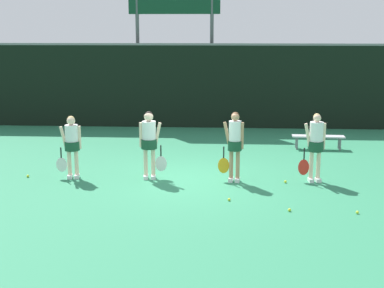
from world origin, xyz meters
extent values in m
plane|color=#2D7F56|center=(0.00, 0.00, 0.00)|extent=(140.00, 140.00, 0.00)
cube|color=black|center=(0.00, 7.23, 1.55)|extent=(60.00, 0.06, 3.11)
cube|color=slate|center=(0.00, 7.23, 3.15)|extent=(60.00, 0.08, 0.08)
cylinder|color=#515156|center=(-2.63, 8.04, 2.85)|extent=(0.14, 0.14, 5.70)
cylinder|color=#515156|center=(0.26, 8.04, 2.85)|extent=(0.14, 0.14, 5.70)
cube|color=#B2B2B7|center=(3.74, 3.74, 0.41)|extent=(1.63, 0.42, 0.04)
cylinder|color=slate|center=(4.41, 3.84, 0.19)|extent=(0.06, 0.06, 0.39)
cylinder|color=slate|center=(4.40, 3.59, 0.19)|extent=(0.06, 0.06, 0.39)
cylinder|color=slate|center=(3.08, 3.89, 0.19)|extent=(0.06, 0.06, 0.39)
cylinder|color=slate|center=(3.07, 3.63, 0.19)|extent=(0.06, 0.06, 0.39)
cylinder|color=beige|center=(-2.97, 0.01, 0.38)|extent=(0.10, 0.10, 0.76)
cylinder|color=beige|center=(-3.15, -0.02, 0.38)|extent=(0.10, 0.10, 0.76)
cube|color=white|center=(-2.97, -0.02, 0.04)|extent=(0.14, 0.25, 0.09)
cube|color=white|center=(-3.14, -0.05, 0.04)|extent=(0.14, 0.25, 0.09)
cylinder|color=#16422B|center=(-3.06, -0.01, 0.84)|extent=(0.37, 0.37, 0.23)
cylinder|color=white|center=(-3.06, -0.01, 1.07)|extent=(0.33, 0.33, 0.61)
sphere|color=beige|center=(-3.06, -0.01, 1.48)|extent=(0.21, 0.21, 0.21)
sphere|color=#D8B772|center=(-3.06, 0.01, 1.51)|extent=(0.19, 0.19, 0.19)
cylinder|color=beige|center=(-3.26, -0.04, 1.05)|extent=(0.21, 0.10, 0.59)
cylinder|color=beige|center=(-2.87, 0.02, 1.05)|extent=(0.08, 0.08, 0.58)
cylinder|color=black|center=(-3.34, -0.07, 0.68)|extent=(0.03, 0.03, 0.27)
ellipsoid|color=silver|center=(-3.34, -0.07, 0.36)|extent=(0.28, 0.03, 0.37)
cylinder|color=beige|center=(-1.02, 0.08, 0.41)|extent=(0.10, 0.10, 0.82)
cylinder|color=beige|center=(-1.21, 0.06, 0.41)|extent=(0.10, 0.10, 0.82)
cube|color=white|center=(-1.02, 0.05, 0.04)|extent=(0.13, 0.25, 0.09)
cube|color=white|center=(-1.21, 0.03, 0.04)|extent=(0.13, 0.25, 0.09)
cylinder|color=#16422B|center=(-1.11, 0.07, 0.90)|extent=(0.40, 0.40, 0.24)
cylinder|color=white|center=(-1.11, 0.07, 1.15)|extent=(0.35, 0.35, 0.66)
sphere|color=beige|center=(-1.11, 0.07, 1.59)|extent=(0.23, 0.23, 0.23)
sphere|color=black|center=(-1.12, 0.09, 1.62)|extent=(0.21, 0.21, 0.21)
cylinder|color=beige|center=(-0.90, 0.09, 1.13)|extent=(0.21, 0.10, 0.63)
cylinder|color=beige|center=(-1.32, 0.05, 1.13)|extent=(0.08, 0.08, 0.62)
cylinder|color=black|center=(-0.82, 0.07, 0.73)|extent=(0.03, 0.03, 0.28)
ellipsoid|color=silver|center=(-0.82, 0.07, 0.39)|extent=(0.30, 0.03, 0.39)
cylinder|color=tan|center=(1.11, -0.08, 0.42)|extent=(0.10, 0.10, 0.83)
cylinder|color=tan|center=(0.95, -0.06, 0.42)|extent=(0.10, 0.10, 0.83)
cube|color=white|center=(1.11, -0.11, 0.04)|extent=(0.14, 0.25, 0.09)
cube|color=white|center=(0.95, -0.09, 0.04)|extent=(0.14, 0.25, 0.09)
cylinder|color=#16422B|center=(1.03, -0.07, 0.92)|extent=(0.34, 0.34, 0.24)
cylinder|color=white|center=(1.03, -0.07, 1.18)|extent=(0.30, 0.30, 0.70)
sphere|color=tan|center=(1.03, -0.07, 1.63)|extent=(0.20, 0.20, 0.20)
sphere|color=#4C331E|center=(1.03, -0.05, 1.66)|extent=(0.19, 0.19, 0.19)
cylinder|color=tan|center=(0.84, -0.05, 1.17)|extent=(0.22, 0.10, 0.66)
cylinder|color=tan|center=(1.21, -0.10, 1.17)|extent=(0.08, 0.08, 0.66)
cylinder|color=black|center=(0.76, -0.06, 0.74)|extent=(0.03, 0.03, 0.29)
ellipsoid|color=orange|center=(0.76, -0.06, 0.40)|extent=(0.28, 0.03, 0.39)
cylinder|color=beige|center=(3.11, 0.06, 0.41)|extent=(0.10, 0.10, 0.82)
cylinder|color=beige|center=(2.93, 0.03, 0.41)|extent=(0.10, 0.10, 0.82)
cube|color=white|center=(3.12, 0.03, 0.04)|extent=(0.14, 0.25, 0.09)
cube|color=white|center=(2.94, 0.00, 0.04)|extent=(0.14, 0.25, 0.09)
cylinder|color=#16422B|center=(3.02, 0.04, 0.90)|extent=(0.38, 0.38, 0.25)
cylinder|color=white|center=(3.02, 0.04, 1.16)|extent=(0.33, 0.33, 0.69)
sphere|color=beige|center=(3.02, 0.04, 1.60)|extent=(0.19, 0.19, 0.19)
sphere|color=#D8B772|center=(3.02, 0.06, 1.63)|extent=(0.18, 0.18, 0.18)
cylinder|color=beige|center=(2.82, 0.02, 1.15)|extent=(0.22, 0.10, 0.66)
cylinder|color=beige|center=(3.22, 0.07, 1.15)|extent=(0.08, 0.08, 0.66)
cylinder|color=black|center=(2.74, -0.01, 0.72)|extent=(0.03, 0.03, 0.29)
ellipsoid|color=red|center=(2.74, -0.01, 0.37)|extent=(0.27, 0.03, 0.40)
sphere|color=#CCE033|center=(3.53, -2.31, 0.03)|extent=(0.06, 0.06, 0.06)
sphere|color=#CCE033|center=(2.29, -0.15, 0.03)|extent=(0.07, 0.07, 0.07)
sphere|color=#CCE033|center=(-4.25, -0.02, 0.03)|extent=(0.07, 0.07, 0.07)
sphere|color=#CCE033|center=(0.89, -1.63, 0.03)|extent=(0.07, 0.07, 0.07)
sphere|color=#CCE033|center=(2.15, -2.25, 0.03)|extent=(0.07, 0.07, 0.07)
camera|label=1|loc=(0.74, -12.95, 3.76)|focal=50.00mm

